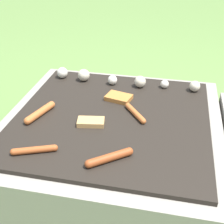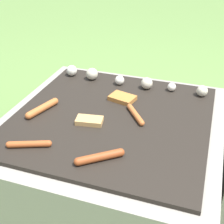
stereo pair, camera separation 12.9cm
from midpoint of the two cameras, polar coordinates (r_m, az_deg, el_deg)
name	(u,v)px [view 2 (the right image)]	position (r m, az deg, el deg)	size (l,w,h in m)	color
ground_plane	(112,186)	(1.55, 2.45, -13.46)	(14.00, 14.00, 0.00)	#608442
grill	(112,154)	(1.41, 2.63, -7.77)	(0.90, 0.90, 0.40)	gray
sausage_front_center	(100,157)	(1.06, 1.24, -8.34)	(0.15, 0.12, 0.03)	#93421E
sausage_front_left	(29,144)	(1.14, -11.86, -5.87)	(0.15, 0.08, 0.02)	#A34C23
sausage_back_right	(42,108)	(1.34, -9.98, 0.62)	(0.08, 0.17, 0.03)	#B7602D
sausage_mid_right	(135,114)	(1.30, 7.15, -0.53)	(0.10, 0.13, 0.02)	#B7602D
bread_slice_center	(89,121)	(1.25, -1.22, -1.68)	(0.11, 0.08, 0.02)	tan
bread_slice_left	(122,98)	(1.42, 4.43, 2.51)	(0.13, 0.10, 0.02)	#B27033
mushroom_row	(124,79)	(1.55, 4.58, 5.94)	(0.72, 0.08, 0.06)	silver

